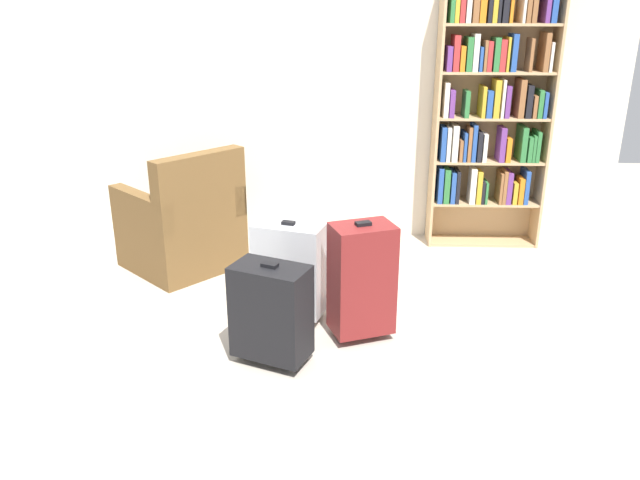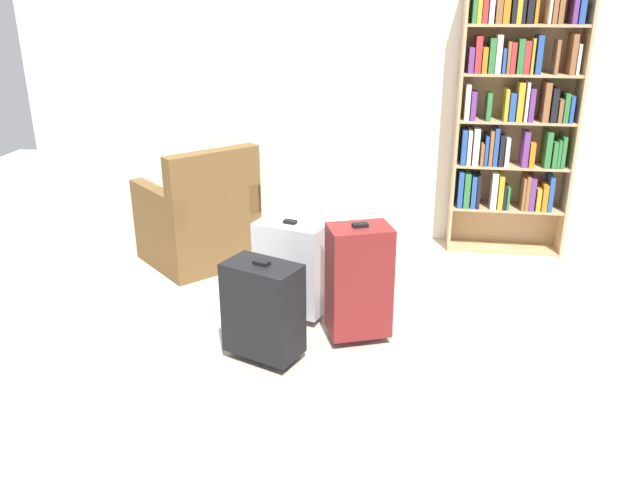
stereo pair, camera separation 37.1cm
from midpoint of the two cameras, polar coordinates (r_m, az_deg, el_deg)
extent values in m
plane|color=#B2A899|center=(3.74, -6.00, -9.36)|extent=(8.85, 8.85, 0.00)
cube|color=beige|center=(5.14, -3.64, 14.48)|extent=(5.06, 0.10, 2.60)
cube|color=tan|center=(4.99, 8.26, 10.77)|extent=(0.02, 0.26, 2.02)
cube|color=tan|center=(5.15, 17.87, 10.30)|extent=(0.02, 0.26, 2.02)
cube|color=tan|center=(5.17, 12.91, 10.81)|extent=(0.87, 0.02, 2.02)
cube|color=tan|center=(5.32, 12.26, -0.10)|extent=(0.83, 0.24, 0.02)
cube|color=tan|center=(5.21, 12.55, 3.36)|extent=(0.83, 0.24, 0.02)
cube|color=tan|center=(5.12, 12.84, 6.97)|extent=(0.83, 0.24, 0.02)
cube|color=tan|center=(5.05, 13.15, 10.68)|extent=(0.83, 0.24, 0.02)
cube|color=tan|center=(5.00, 13.48, 14.48)|extent=(0.83, 0.24, 0.02)
cube|color=tan|center=(4.98, 13.82, 18.33)|extent=(0.83, 0.24, 0.02)
cube|color=#264C99|center=(5.09, 8.64, 5.00)|extent=(0.04, 0.20, 0.28)
cube|color=#2D7238|center=(5.10, 9.19, 4.93)|extent=(0.04, 0.20, 0.27)
cube|color=#264C99|center=(5.11, 9.74, 4.81)|extent=(0.03, 0.22, 0.25)
cube|color=black|center=(5.11, 10.15, 4.82)|extent=(0.03, 0.19, 0.26)
cube|color=silver|center=(5.10, 11.49, 4.84)|extent=(0.04, 0.15, 0.28)
cube|color=gold|center=(5.12, 12.02, 4.72)|extent=(0.04, 0.16, 0.26)
cube|color=black|center=(5.13, 12.35, 4.31)|extent=(0.02, 0.16, 0.18)
cube|color=#2D7238|center=(5.14, 12.63, 4.27)|extent=(0.02, 0.17, 0.17)
cube|color=brown|center=(5.16, 13.86, 4.64)|extent=(0.02, 0.18, 0.25)
cube|color=brown|center=(5.16, 14.18, 4.70)|extent=(0.03, 0.17, 0.26)
cube|color=#66337F|center=(5.19, 14.51, 4.69)|extent=(0.04, 0.21, 0.25)
cube|color=gold|center=(5.21, 14.99, 4.27)|extent=(0.03, 0.22, 0.17)
cube|color=orange|center=(5.19, 15.57, 4.33)|extent=(0.04, 0.15, 0.21)
cube|color=#264C99|center=(5.21, 15.98, 4.71)|extent=(0.03, 0.20, 0.27)
cube|color=#264C99|center=(5.00, 8.86, 8.59)|extent=(0.04, 0.18, 0.26)
cube|color=silver|center=(5.00, 9.32, 8.56)|extent=(0.03, 0.17, 0.26)
cube|color=silver|center=(5.02, 9.86, 8.66)|extent=(0.04, 0.20, 0.28)
cube|color=brown|center=(5.04, 10.37, 8.03)|extent=(0.02, 0.20, 0.17)
cube|color=#264C99|center=(5.04, 10.72, 8.32)|extent=(0.02, 0.20, 0.22)
cube|color=brown|center=(5.01, 11.15, 8.48)|extent=(0.03, 0.15, 0.26)
cube|color=#264C99|center=(5.03, 11.53, 8.59)|extent=(0.03, 0.17, 0.28)
cube|color=black|center=(5.03, 12.02, 8.24)|extent=(0.03, 0.14, 0.23)
cube|color=silver|center=(5.05, 12.45, 8.18)|extent=(0.03, 0.17, 0.21)
cube|color=#66337F|center=(5.07, 13.94, 8.38)|extent=(0.04, 0.17, 0.26)
cube|color=orange|center=(5.10, 14.43, 7.95)|extent=(0.04, 0.19, 0.18)
cube|color=#2D7238|center=(5.12, 15.68, 8.37)|extent=(0.04, 0.21, 0.27)
cube|color=#2D7238|center=(5.14, 16.19, 7.95)|extent=(0.03, 0.21, 0.19)
cube|color=#2D7238|center=(5.13, 16.57, 7.96)|extent=(0.02, 0.18, 0.21)
cube|color=#2D7238|center=(5.15, 16.87, 8.12)|extent=(0.03, 0.20, 0.23)
cube|color=silver|center=(4.94, 9.07, 12.37)|extent=(0.03, 0.17, 0.26)
cube|color=#66337F|center=(4.94, 9.57, 12.04)|extent=(0.04, 0.17, 0.20)
cube|color=#2D7238|center=(4.96, 10.87, 11.95)|extent=(0.03, 0.17, 0.20)
cube|color=gold|center=(4.99, 12.28, 12.08)|extent=(0.03, 0.20, 0.23)
cube|color=#264C99|center=(4.98, 12.80, 11.86)|extent=(0.04, 0.15, 0.20)
cube|color=gold|center=(4.99, 13.42, 12.28)|extent=(0.04, 0.17, 0.28)
cube|color=silver|center=(5.02, 13.90, 12.30)|extent=(0.02, 0.21, 0.28)
cube|color=#66337F|center=(5.01, 14.35, 11.98)|extent=(0.04, 0.16, 0.24)
cube|color=brown|center=(5.05, 15.46, 12.22)|extent=(0.04, 0.21, 0.28)
cube|color=black|center=(5.06, 16.09, 11.93)|extent=(0.04, 0.20, 0.24)
cube|color=brown|center=(5.06, 16.59, 11.46)|extent=(0.03, 0.17, 0.17)
cube|color=#2D7238|center=(5.08, 17.03, 11.67)|extent=(0.03, 0.18, 0.21)
cube|color=#264C99|center=(5.10, 17.40, 11.58)|extent=(0.03, 0.21, 0.19)
cube|color=#66337F|center=(4.90, 9.29, 15.81)|extent=(0.04, 0.16, 0.18)
cube|color=#B22D2D|center=(4.92, 9.87, 16.24)|extent=(0.04, 0.19, 0.25)
cube|color=orange|center=(4.91, 10.42, 15.76)|extent=(0.03, 0.17, 0.18)
cube|color=#2D7238|center=(4.94, 10.99, 16.11)|extent=(0.04, 0.21, 0.24)
cube|color=silver|center=(4.93, 11.55, 16.21)|extent=(0.04, 0.19, 0.26)
cube|color=#264C99|center=(4.96, 11.97, 15.66)|extent=(0.02, 0.21, 0.17)
cube|color=brown|center=(4.93, 12.41, 15.88)|extent=(0.02, 0.15, 0.22)
cube|color=#B22D2D|center=(4.94, 12.75, 15.83)|extent=(0.03, 0.17, 0.21)
cube|color=#2D7238|center=(4.96, 13.34, 15.94)|extent=(0.04, 0.18, 0.24)
cube|color=#B22D2D|center=(4.97, 13.84, 15.83)|extent=(0.04, 0.18, 0.22)
cube|color=gold|center=(4.98, 14.28, 15.91)|extent=(0.02, 0.20, 0.24)
cube|color=#264C99|center=(4.98, 14.81, 15.99)|extent=(0.04, 0.19, 0.26)
cube|color=brown|center=(4.99, 16.26, 15.69)|extent=(0.02, 0.15, 0.23)
cube|color=brown|center=(5.04, 17.46, 15.84)|extent=(0.04, 0.20, 0.27)
cube|color=silver|center=(5.04, 17.86, 15.42)|extent=(0.02, 0.18, 0.21)
cube|color=#2D7238|center=(4.91, 9.46, 19.82)|extent=(0.03, 0.22, 0.19)
cube|color=gold|center=(4.91, 9.86, 19.72)|extent=(0.03, 0.21, 0.17)
cube|color=#B22D2D|center=(4.90, 10.38, 20.08)|extent=(0.04, 0.18, 0.24)
cube|color=silver|center=(4.92, 10.90, 20.25)|extent=(0.03, 0.21, 0.28)
cube|color=brown|center=(4.93, 11.47, 19.60)|extent=(0.04, 0.22, 0.17)
cube|color=orange|center=(4.92, 12.11, 19.59)|extent=(0.04, 0.17, 0.18)
cube|color=black|center=(4.94, 12.68, 19.59)|extent=(0.03, 0.21, 0.18)
cube|color=gold|center=(4.93, 13.18, 20.10)|extent=(0.03, 0.19, 0.28)
cube|color=black|center=(4.94, 13.53, 19.66)|extent=(0.02, 0.18, 0.21)
cube|color=black|center=(4.95, 14.02, 19.52)|extent=(0.04, 0.20, 0.19)
cube|color=orange|center=(4.97, 14.48, 19.35)|extent=(0.02, 0.21, 0.17)
cube|color=silver|center=(4.98, 15.61, 19.82)|extent=(0.02, 0.20, 0.26)
cube|color=brown|center=(4.98, 15.99, 19.28)|extent=(0.03, 0.17, 0.18)
cube|color=brown|center=(4.98, 16.49, 19.51)|extent=(0.03, 0.17, 0.22)
cube|color=#66337F|center=(5.03, 17.49, 19.27)|extent=(0.03, 0.22, 0.20)
cube|color=#264C99|center=(5.02, 18.06, 19.07)|extent=(0.04, 0.18, 0.17)
cube|color=brown|center=(4.83, -14.52, -0.04)|extent=(0.99, 0.99, 0.40)
cube|color=#91724F|center=(4.76, -14.78, 2.66)|extent=(0.77, 0.76, 0.08)
cube|color=brown|center=(4.46, -13.10, 4.42)|extent=(0.56, 0.59, 0.50)
cube|color=brown|center=(4.88, -11.85, 4.25)|extent=(0.58, 0.55, 0.22)
cube|color=brown|center=(4.60, -18.05, 2.61)|extent=(0.58, 0.55, 0.22)
cylinder|color=#1959A5|center=(4.82, -7.37, -1.51)|extent=(0.08, 0.08, 0.10)
torus|color=#1959A5|center=(4.81, -6.76, -1.47)|extent=(0.06, 0.01, 0.06)
cube|color=maroon|center=(3.62, 0.86, -3.56)|extent=(0.41, 0.35, 0.65)
cube|color=black|center=(3.50, 0.89, 1.43)|extent=(0.10, 0.08, 0.02)
cylinder|color=black|center=(3.75, -0.93, -8.66)|extent=(0.06, 0.06, 0.05)
cylinder|color=black|center=(3.82, 2.57, -8.08)|extent=(0.06, 0.06, 0.05)
cube|color=black|center=(3.43, -7.53, -6.43)|extent=(0.46, 0.37, 0.52)
cube|color=black|center=(3.32, -7.75, -2.31)|extent=(0.10, 0.08, 0.02)
cylinder|color=black|center=(3.64, -9.24, -9.95)|extent=(0.07, 0.07, 0.05)
cylinder|color=black|center=(3.51, -5.31, -11.02)|extent=(0.07, 0.07, 0.05)
cube|color=#B7BABF|center=(3.88, -5.45, -2.61)|extent=(0.47, 0.33, 0.57)
cube|color=black|center=(3.77, -5.61, 1.49)|extent=(0.09, 0.06, 0.02)
cylinder|color=black|center=(4.07, -7.22, -6.33)|extent=(0.06, 0.06, 0.05)
cylinder|color=black|center=(3.96, -3.32, -7.00)|extent=(0.06, 0.06, 0.05)
camera|label=1|loc=(0.19, -92.86, -1.10)|focal=35.58mm
camera|label=2|loc=(0.19, 87.14, 1.10)|focal=35.58mm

